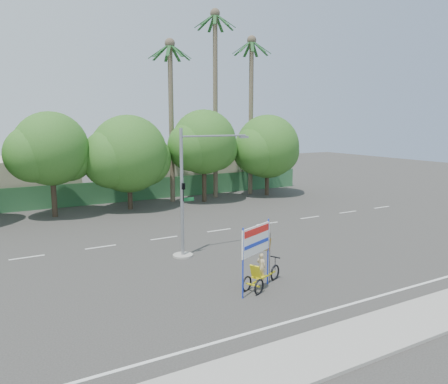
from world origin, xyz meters
TOP-DOWN VIEW (x-y plane):
  - ground at (0.00, 0.00)m, footprint 120.00×120.00m
  - sidewalk_near at (0.00, -7.50)m, footprint 50.00×2.40m
  - fence at (0.00, 21.50)m, footprint 38.00×0.08m
  - building_left at (-10.00, 26.00)m, footprint 12.00×8.00m
  - building_right at (8.00, 26.00)m, footprint 14.00×8.00m
  - tree_left at (-7.05, 18.00)m, footprint 6.66×5.60m
  - tree_center at (-1.05, 18.00)m, footprint 7.62×6.40m
  - tree_right at (5.95, 18.00)m, footprint 6.90×5.80m
  - tree_far_right at (12.95, 18.00)m, footprint 7.38×6.20m
  - palm_tall at (8.00, 19.50)m, footprint 3.73×3.79m
  - palm_mid at (12.00, 19.50)m, footprint 3.73×3.79m
  - palm_short at (3.50, 19.50)m, footprint 3.73×3.79m
  - traffic_signal at (-2.20, 3.98)m, footprint 4.72×1.10m
  - trike_billboard at (-1.49, -1.97)m, footprint 2.91×1.50m

SIDE VIEW (x-z plane):
  - ground at x=0.00m, z-range 0.00..0.00m
  - sidewalk_near at x=0.00m, z-range 0.00..0.12m
  - fence at x=0.00m, z-range 0.00..2.00m
  - trike_billboard at x=-1.49m, z-range -0.30..2.79m
  - building_right at x=8.00m, z-range 0.00..3.60m
  - building_left at x=-10.00m, z-range 0.00..4.00m
  - traffic_signal at x=-2.20m, z-range -0.58..6.42m
  - tree_center at x=-1.05m, z-range 0.54..8.39m
  - tree_far_right at x=12.95m, z-range 0.68..8.61m
  - tree_left at x=-7.05m, z-range 1.02..9.09m
  - tree_right at x=5.95m, z-range 1.06..9.42m
  - palm_short at x=3.50m, z-range 1.64..16.09m
  - palm_mid at x=12.00m, z-range 1.67..17.12m
  - palm_tall at x=8.00m, z-range 1.74..19.19m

